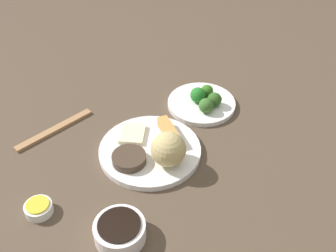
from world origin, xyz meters
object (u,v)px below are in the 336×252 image
(main_plate, at_px, (150,150))
(chopsticks_pair, at_px, (55,130))
(sauce_ramekin_hot_mustard, at_px, (39,209))
(broccoli_plate, at_px, (201,104))
(soy_sauce_bowl, at_px, (120,231))

(main_plate, xyz_separation_m, chopsticks_pair, (-0.27, 0.04, -0.00))
(sauce_ramekin_hot_mustard, bearing_deg, main_plate, 47.22)
(broccoli_plate, relative_size, sauce_ramekin_hot_mustard, 3.22)
(main_plate, height_order, broccoli_plate, main_plate)
(broccoli_plate, height_order, soy_sauce_bowl, soy_sauce_bowl)
(broccoli_plate, height_order, sauce_ramekin_hot_mustard, sauce_ramekin_hot_mustard)
(main_plate, bearing_deg, broccoli_plate, 63.07)
(broccoli_plate, distance_m, soy_sauce_bowl, 0.48)
(soy_sauce_bowl, xyz_separation_m, chopsticks_pair, (-0.25, 0.29, -0.02))
(main_plate, bearing_deg, sauce_ramekin_hot_mustard, -132.78)
(sauce_ramekin_hot_mustard, relative_size, chopsticks_pair, 0.27)
(soy_sauce_bowl, xyz_separation_m, sauce_ramekin_hot_mustard, (-0.19, 0.03, -0.01))
(chopsticks_pair, bearing_deg, sauce_ramekin_hot_mustard, -75.57)
(main_plate, relative_size, chopsticks_pair, 1.12)
(chopsticks_pair, bearing_deg, broccoli_plate, 24.52)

